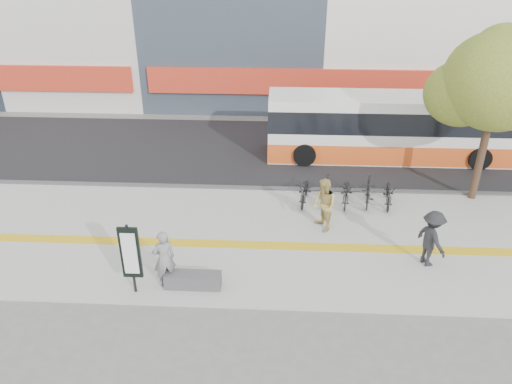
# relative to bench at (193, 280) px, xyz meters

# --- Properties ---
(ground) EXTENTS (120.00, 120.00, 0.00)m
(ground) POSITION_rel_bench_xyz_m (2.60, 1.20, -0.30)
(ground) COLOR #5E5E5A
(ground) RESTS_ON ground
(sidewalk) EXTENTS (40.00, 7.00, 0.08)m
(sidewalk) POSITION_rel_bench_xyz_m (2.60, 2.70, -0.27)
(sidewalk) COLOR gray
(sidewalk) RESTS_ON ground
(tactile_strip) EXTENTS (40.00, 0.45, 0.01)m
(tactile_strip) POSITION_rel_bench_xyz_m (2.60, 2.20, -0.22)
(tactile_strip) COLOR gold
(tactile_strip) RESTS_ON sidewalk
(street) EXTENTS (40.00, 8.00, 0.06)m
(street) POSITION_rel_bench_xyz_m (2.60, 10.20, -0.28)
(street) COLOR black
(street) RESTS_ON ground
(curb) EXTENTS (40.00, 0.25, 0.14)m
(curb) POSITION_rel_bench_xyz_m (2.60, 6.20, -0.23)
(curb) COLOR #3C3C3F
(curb) RESTS_ON ground
(bench) EXTENTS (1.60, 0.45, 0.45)m
(bench) POSITION_rel_bench_xyz_m (0.00, 0.00, 0.00)
(bench) COLOR #3C3C3F
(bench) RESTS_ON sidewalk
(signboard) EXTENTS (0.55, 0.10, 2.20)m
(signboard) POSITION_rel_bench_xyz_m (-1.60, -0.31, 1.06)
(signboard) COLOR black
(signboard) RESTS_ON sidewalk
(street_tree) EXTENTS (4.40, 3.80, 6.31)m
(street_tree) POSITION_rel_bench_xyz_m (9.78, 6.02, 4.21)
(street_tree) COLOR #342117
(street_tree) RESTS_ON sidewalk
(bus) EXTENTS (10.70, 2.54, 2.85)m
(bus) POSITION_rel_bench_xyz_m (7.20, 9.70, 1.09)
(bus) COLOR silver
(bus) RESTS_ON street
(bicycle_row) EXTENTS (3.99, 1.85, 1.03)m
(bicycle_row) POSITION_rel_bench_xyz_m (4.92, 5.20, 0.26)
(bicycle_row) COLOR black
(bicycle_row) RESTS_ON sidewalk
(seated_woman) EXTENTS (0.77, 0.68, 1.77)m
(seated_woman) POSITION_rel_bench_xyz_m (-0.80, 0.08, 0.66)
(seated_woman) COLOR black
(seated_woman) RESTS_ON sidewalk
(pedestrian_tan) EXTENTS (1.01, 1.12, 1.87)m
(pedestrian_tan) POSITION_rel_bench_xyz_m (3.90, 3.30, 0.71)
(pedestrian_tan) COLOR tan
(pedestrian_tan) RESTS_ON sidewalk
(pedestrian_dark) EXTENTS (1.09, 1.34, 1.81)m
(pedestrian_dark) POSITION_rel_bench_xyz_m (6.99, 1.48, 0.68)
(pedestrian_dark) COLOR black
(pedestrian_dark) RESTS_ON sidewalk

